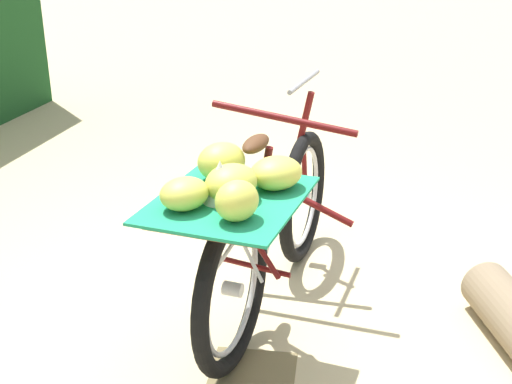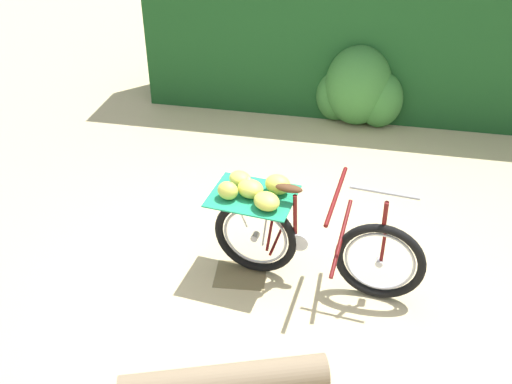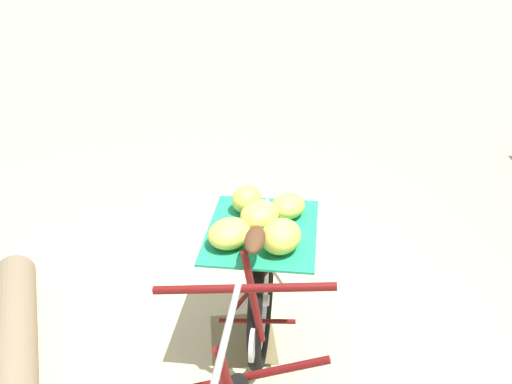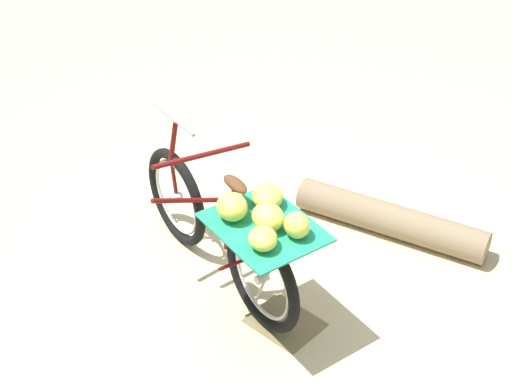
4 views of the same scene
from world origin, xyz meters
The scene contains 3 objects.
ground_plane centered at (0.00, 0.00, 0.00)m, with size 60.00×60.00×0.00m, color #C6B284.
bicycle centered at (-0.14, 0.15, 0.51)m, with size 1.80×0.84×1.03m.
leaf_litter_patch centered at (0.35, 0.16, 0.00)m, with size 0.44×0.36×0.01m, color olive.
Camera 1 is at (2.54, 0.48, 1.76)m, focal length 45.93 mm.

